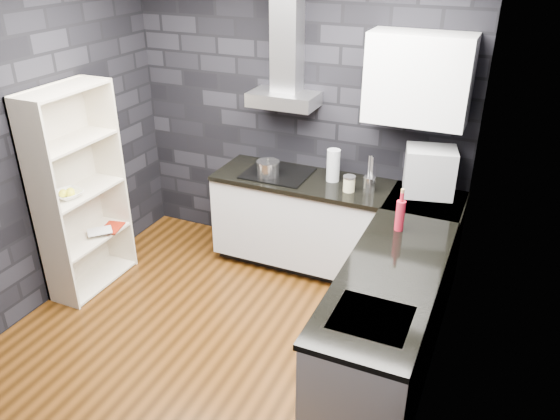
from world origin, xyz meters
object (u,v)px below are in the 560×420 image
Objects in this scene: red_bottle at (400,216)px; bookshelf at (80,192)px; pot at (268,169)px; glass_vase at (333,165)px; fruit_bowl at (68,194)px; utensil_crock at (369,184)px; storage_jar at (349,184)px; appliance_garage at (429,171)px.

bookshelf reaches higher than red_bottle.
pot is 1.63m from bookshelf.
glass_vase reaches higher than red_bottle.
red_bottle is (1.31, -0.52, 0.05)m from pot.
pot is at bearing 39.79° from fruit_bowl.
utensil_crock is 0.58× the size of fruit_bowl.
fruit_bowl is at bearing -140.21° from pot.
glass_vase is 2.25m from fruit_bowl.
bookshelf is (-2.24, -1.02, -0.07)m from utensil_crock.
bookshelf reaches higher than fruit_bowl.
glass_vase is at bearing 21.33° from bookshelf.
fruit_bowl is at bearing -167.63° from red_bottle.
glass_vase is at bearing 141.42° from storage_jar.
storage_jar is 0.52× the size of red_bottle.
fruit_bowl is (-2.62, -0.58, -0.08)m from red_bottle.
pot reaches higher than storage_jar.
glass_vase is at bearing 167.24° from appliance_garage.
storage_jar is 0.31× the size of appliance_garage.
red_bottle is (0.55, -0.51, 0.06)m from storage_jar.
bookshelf is at bearing -170.40° from appliance_garage.
utensil_crock reaches higher than pot.
glass_vase is at bearing 33.47° from fruit_bowl.
appliance_garage is 0.22× the size of bookshelf.
appliance_garage is at bearing 11.48° from utensil_crock.
appliance_garage is 1.73× the size of fruit_bowl.
bookshelf reaches higher than glass_vase.
bookshelf is 7.87× the size of fruit_bowl.
bookshelf is at bearing -149.33° from glass_vase.
appliance_garage is (0.82, 0.00, 0.08)m from glass_vase.
bookshelf is (-2.62, -0.45, -0.12)m from red_bottle.
pot is 1.41m from red_bottle.
storage_jar is 0.93× the size of utensil_crock.
utensil_crock is (0.36, -0.09, -0.08)m from glass_vase.
glass_vase is at bearing 165.16° from utensil_crock.
storage_jar is 0.07× the size of bookshelf.
storage_jar is at bearing -178.44° from appliance_garage.
glass_vase is 1.00m from red_bottle.
pot is 1.41m from appliance_garage.
glass_vase is at bearing 138.17° from red_bottle.
storage_jar is 0.67m from appliance_garage.
red_bottle is 2.69m from fruit_bowl.
glass_vase is (0.56, 0.15, 0.07)m from pot.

